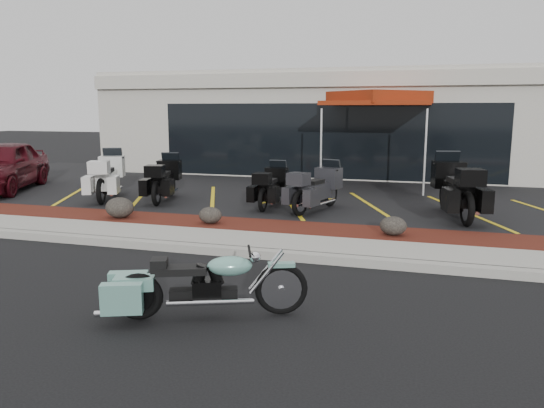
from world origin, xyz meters
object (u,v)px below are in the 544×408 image
(popup_canopy, at_px, (378,100))
(touring_white, at_px, (113,171))
(hero_cruiser, at_px, (281,282))
(parked_car, at_px, (0,166))
(traffic_cone, at_px, (265,183))

(popup_canopy, bearing_deg, touring_white, -162.23)
(hero_cruiser, bearing_deg, parked_car, 126.21)
(parked_car, relative_size, popup_canopy, 1.18)
(touring_white, xyz_separation_m, traffic_cone, (4.02, 1.88, -0.45))
(parked_car, distance_m, traffic_cone, 8.07)
(touring_white, xyz_separation_m, popup_canopy, (7.14, 3.84, 2.05))
(touring_white, relative_size, parked_car, 0.53)
(parked_car, relative_size, traffic_cone, 9.67)
(touring_white, relative_size, popup_canopy, 0.62)
(traffic_cone, bearing_deg, touring_white, -154.94)
(hero_cruiser, height_order, parked_car, parked_car)
(traffic_cone, bearing_deg, parked_car, -164.51)
(parked_car, distance_m, popup_canopy, 11.79)
(touring_white, relative_size, traffic_cone, 5.08)
(touring_white, height_order, parked_car, parked_car)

